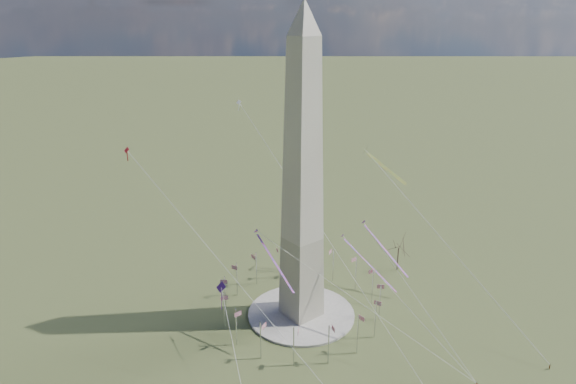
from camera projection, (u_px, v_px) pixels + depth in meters
ground at (301, 315)px, 173.90m from camera, size 2000.00×2000.00×0.00m
plaza at (301, 314)px, 173.76m from camera, size 36.00×36.00×0.80m
washington_monument at (303, 181)px, 157.21m from camera, size 15.56×15.56×100.00m
flagpole_ring at (301, 296)px, 171.37m from camera, size 54.40×54.40×13.00m
tree_near at (399, 246)px, 199.39m from camera, size 8.23×8.23×14.41m
person_east at (550, 367)px, 147.78m from camera, size 0.73×0.68×1.68m
kite_delta_black at (368, 152)px, 190.13m from camera, size 12.89×17.03×14.55m
kite_diamond_purple at (221, 290)px, 156.46m from camera, size 1.97×3.23×10.38m
kite_streamer_left at (379, 242)px, 158.89m from camera, size 1.97×18.80×12.90m
kite_streamer_mid at (269, 253)px, 154.60m from camera, size 1.91×19.74×13.55m
kite_streamer_right at (360, 255)px, 188.20m from camera, size 6.73×23.73×16.51m
kite_small_red at (127, 152)px, 149.96m from camera, size 1.16×1.88×4.30m
kite_small_white at (239, 103)px, 185.42m from camera, size 1.41×1.37×4.00m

